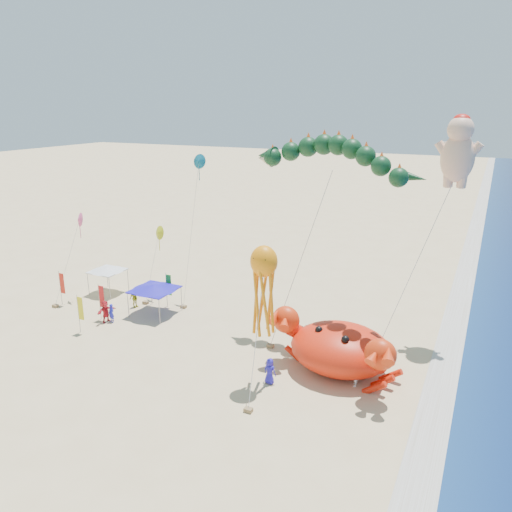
{
  "coord_description": "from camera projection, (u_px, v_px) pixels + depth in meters",
  "views": [
    {
      "loc": [
        13.44,
        -30.38,
        17.42
      ],
      "look_at": [
        -2.0,
        2.0,
        6.5
      ],
      "focal_mm": 35.0,
      "sensor_mm": 36.0,
      "label": 1
    }
  ],
  "objects": [
    {
      "name": "ground",
      "position": [
        269.0,
        351.0,
        36.84
      ],
      "size": [
        320.0,
        320.0,
        0.0
      ],
      "primitive_type": "plane",
      "color": "#D1B784",
      "rests_on": "ground"
    },
    {
      "name": "beachgoers",
      "position": [
        163.0,
        324.0,
        39.13
      ],
      "size": [
        22.11,
        7.36,
        1.87
      ],
      "color": "#271FB6",
      "rests_on": "ground"
    },
    {
      "name": "foam_strip",
      "position": [
        440.0,
        389.0,
        31.89
      ],
      "size": [
        320.0,
        320.0,
        0.0
      ],
      "primitive_type": "plane",
      "color": "silver",
      "rests_on": "ground"
    },
    {
      "name": "canopy_blue",
      "position": [
        154.0,
        287.0,
        42.63
      ],
      "size": [
        3.82,
        3.82,
        2.71
      ],
      "color": "gray",
      "rests_on": "ground"
    },
    {
      "name": "canopy_white",
      "position": [
        107.0,
        269.0,
        47.42
      ],
      "size": [
        3.12,
        3.12,
        2.71
      ],
      "color": "gray",
      "rests_on": "ground"
    },
    {
      "name": "cherub_kite",
      "position": [
        458.0,
        150.0,
        34.93
      ],
      "size": [
        5.08,
        6.26,
        16.81
      ],
      "color": "#FFC29B",
      "rests_on": "ground"
    },
    {
      "name": "crab_inflatable",
      "position": [
        340.0,
        348.0,
        33.43
      ],
      "size": [
        9.31,
        7.5,
        4.08
      ],
      "color": "red",
      "rests_on": "ground"
    },
    {
      "name": "small_kites",
      "position": [
        144.0,
        216.0,
        44.74
      ],
      "size": [
        11.1,
        8.51,
        13.3
      ],
      "color": "#0B5B79",
      "rests_on": "ground"
    },
    {
      "name": "octopus_kite",
      "position": [
        264.0,
        284.0,
        30.75
      ],
      "size": [
        1.73,
        4.43,
        9.27
      ],
      "color": "orange",
      "rests_on": "ground"
    },
    {
      "name": "dragon_kite",
      "position": [
        330.0,
        162.0,
        34.17
      ],
      "size": [
        12.45,
        4.98,
        15.02
      ],
      "color": "black",
      "rests_on": "ground"
    },
    {
      "name": "feather_flags",
      "position": [
        104.0,
        294.0,
        42.36
      ],
      "size": [
        9.42,
        7.45,
        3.2
      ],
      "color": "gray",
      "rests_on": "ground"
    }
  ]
}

